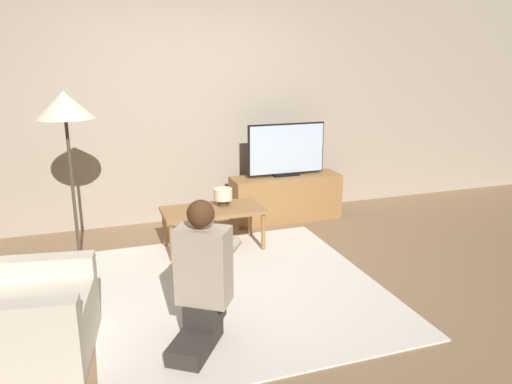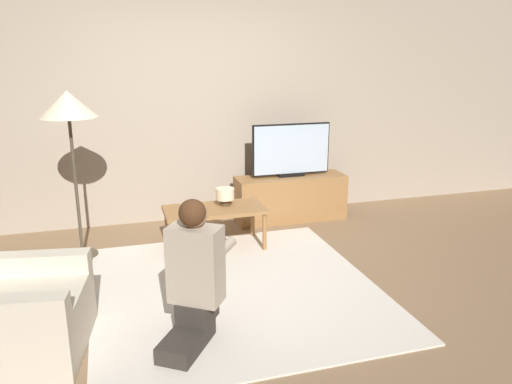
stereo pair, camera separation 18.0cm
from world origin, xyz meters
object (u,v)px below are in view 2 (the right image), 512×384
at_px(armchair, 9,314).
at_px(person_kneeling, 195,273).
at_px(table_lamp, 225,195).
at_px(tv, 291,150).
at_px(floor_lamp, 68,112).
at_px(coffee_table, 215,212).

relative_size(armchair, person_kneeling, 0.97).
distance_m(armchair, table_lamp, 2.25).
height_order(tv, armchair, tv).
xyz_separation_m(floor_lamp, person_kneeling, (0.78, -1.67, -0.88)).
xyz_separation_m(coffee_table, table_lamp, (0.12, 0.06, 0.15)).
distance_m(person_kneeling, table_lamp, 1.68).
bearing_deg(coffee_table, tv, 31.95).
distance_m(armchair, person_kneeling, 1.17).
bearing_deg(table_lamp, person_kneeling, -109.89).
height_order(person_kneeling, table_lamp, person_kneeling).
height_order(tv, table_lamp, tv).
relative_size(armchair, table_lamp, 5.11).
distance_m(coffee_table, table_lamp, 0.20).
xyz_separation_m(tv, coffee_table, (-1.01, -0.63, -0.44)).
height_order(coffee_table, floor_lamp, floor_lamp).
bearing_deg(armchair, coffee_table, -40.36).
height_order(coffee_table, table_lamp, table_lamp).
xyz_separation_m(tv, armchair, (-2.61, -2.00, -0.53)).
relative_size(floor_lamp, table_lamp, 8.52).
distance_m(coffee_table, floor_lamp, 1.59).
distance_m(floor_lamp, table_lamp, 1.59).
bearing_deg(person_kneeling, floor_lamp, -30.56).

